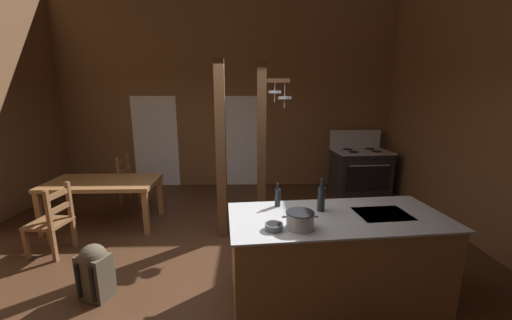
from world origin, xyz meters
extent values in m
cube|color=#422819|center=(0.00, 0.00, -0.05)|extent=(8.13, 7.84, 0.10)
cube|color=brown|center=(0.00, 3.59, 2.11)|extent=(8.13, 0.14, 4.22)
cube|color=white|center=(-1.65, 3.52, 1.02)|extent=(1.00, 0.01, 2.05)
cube|color=white|center=(0.37, 3.52, 1.02)|extent=(0.84, 0.01, 2.05)
cube|color=olive|center=(1.35, -0.53, 0.45)|extent=(2.17, 1.08, 0.90)
cube|color=#B7BABF|center=(1.35, -0.53, 0.91)|extent=(2.24, 1.14, 0.02)
cube|color=black|center=(1.82, -0.49, 0.92)|extent=(0.55, 0.44, 0.00)
cube|color=black|center=(1.31, -0.10, 0.05)|extent=(1.99, 0.21, 0.10)
cube|color=black|center=(2.85, 2.86, 0.45)|extent=(1.15, 0.84, 0.90)
cube|color=black|center=(2.88, 2.47, 0.42)|extent=(0.93, 0.08, 0.52)
cylinder|color=#B7BABF|center=(2.88, 2.45, 0.70)|extent=(0.82, 0.09, 0.02)
cube|color=#B7BABF|center=(2.85, 2.86, 0.92)|extent=(1.20, 0.88, 0.03)
cube|color=#B7BABF|center=(2.82, 3.22, 1.12)|extent=(1.14, 0.12, 0.40)
cylinder|color=black|center=(3.11, 2.72, 0.94)|extent=(0.21, 0.21, 0.01)
cylinder|color=black|center=(2.61, 2.69, 0.94)|extent=(0.21, 0.21, 0.01)
cylinder|color=black|center=(3.08, 3.03, 0.94)|extent=(0.21, 0.21, 0.01)
cylinder|color=black|center=(2.59, 2.99, 0.94)|extent=(0.21, 0.21, 0.01)
cylinder|color=black|center=(3.21, 2.48, 0.82)|extent=(0.05, 0.03, 0.04)
cylinder|color=black|center=(2.99, 2.47, 0.82)|extent=(0.05, 0.03, 0.04)
cylinder|color=black|center=(2.77, 2.45, 0.82)|extent=(0.05, 0.03, 0.04)
cylinder|color=black|center=(2.55, 2.43, 0.82)|extent=(0.05, 0.03, 0.04)
cube|color=brown|center=(0.67, 1.39, 1.29)|extent=(0.15, 0.15, 2.57)
cube|color=brown|center=(0.85, 1.38, 2.30)|extent=(0.50, 0.10, 0.06)
cylinder|color=#B7BABF|center=(0.86, 1.38, 2.23)|extent=(0.01, 0.01, 0.15)
cylinder|color=#B7BABF|center=(0.86, 1.38, 2.13)|extent=(0.20, 0.20, 0.04)
cylinder|color=#B7BABF|center=(0.86, 1.38, 2.05)|extent=(0.02, 0.02, 0.14)
cylinder|color=#B7BABF|center=(1.02, 1.37, 2.18)|extent=(0.01, 0.01, 0.24)
cylinder|color=#B7BABF|center=(1.02, 1.37, 2.05)|extent=(0.21, 0.21, 0.04)
cylinder|color=#B7BABF|center=(1.02, 1.37, 1.97)|extent=(0.02, 0.02, 0.14)
cube|color=brown|center=(0.06, 0.94, 1.29)|extent=(0.14, 0.14, 2.57)
cube|color=olive|center=(-1.89, 1.38, 0.71)|extent=(1.71, 0.91, 0.06)
cube|color=olive|center=(-2.68, 1.77, 0.34)|extent=(0.08, 0.08, 0.68)
cube|color=olive|center=(-1.10, 1.78, 0.34)|extent=(0.08, 0.08, 0.68)
cube|color=olive|center=(-2.68, 0.99, 0.34)|extent=(0.08, 0.08, 0.68)
cube|color=olive|center=(-1.10, 1.00, 0.34)|extent=(0.08, 0.08, 0.68)
cube|color=brown|center=(-1.75, 2.34, 0.43)|extent=(0.49, 0.49, 0.04)
cube|color=brown|center=(-1.54, 2.51, 0.21)|extent=(0.06, 0.06, 0.41)
cube|color=brown|center=(-1.59, 2.13, 0.21)|extent=(0.06, 0.06, 0.41)
cube|color=brown|center=(-1.92, 2.55, 0.47)|extent=(0.06, 0.06, 0.95)
cube|color=brown|center=(-1.96, 2.17, 0.47)|extent=(0.06, 0.06, 0.95)
cube|color=brown|center=(-1.94, 2.36, 0.84)|extent=(0.08, 0.38, 0.07)
cube|color=brown|center=(-1.94, 2.36, 0.65)|extent=(0.08, 0.38, 0.07)
cube|color=brown|center=(-2.20, 0.47, 0.43)|extent=(0.49, 0.49, 0.04)
cube|color=brown|center=(-2.41, 0.30, 0.21)|extent=(0.06, 0.06, 0.41)
cube|color=brown|center=(-2.37, 0.68, 0.21)|extent=(0.06, 0.06, 0.41)
cube|color=brown|center=(-2.03, 0.26, 0.47)|extent=(0.06, 0.06, 0.95)
cube|color=brown|center=(-1.99, 0.64, 0.47)|extent=(0.06, 0.06, 0.95)
cube|color=brown|center=(-2.01, 0.45, 0.84)|extent=(0.08, 0.38, 0.07)
cube|color=brown|center=(-2.01, 0.45, 0.65)|extent=(0.08, 0.38, 0.07)
cube|color=#4C4233|center=(-1.16, -0.45, 0.24)|extent=(0.38, 0.32, 0.48)
cube|color=#4C4233|center=(-1.11, -0.33, 0.17)|extent=(0.23, 0.14, 0.17)
cylinder|color=black|center=(-1.30, -0.54, 0.24)|extent=(0.05, 0.05, 0.38)
cylinder|color=black|center=(-1.12, -0.61, 0.24)|extent=(0.05, 0.05, 0.38)
sphere|color=#4C4233|center=(-1.16, -0.45, 0.46)|extent=(0.35, 0.35, 0.27)
cylinder|color=#B7BABF|center=(0.92, -0.80, 1.00)|extent=(0.25, 0.25, 0.15)
cylinder|color=black|center=(0.92, -0.80, 1.08)|extent=(0.26, 0.26, 0.01)
cylinder|color=#B7BABF|center=(0.78, -0.80, 1.03)|extent=(0.05, 0.02, 0.02)
cylinder|color=#B7BABF|center=(1.06, -0.80, 1.03)|extent=(0.05, 0.02, 0.02)
cylinder|color=slate|center=(0.68, -0.83, 0.95)|extent=(0.16, 0.16, 0.06)
cylinder|color=black|center=(0.68, -0.83, 0.98)|extent=(0.13, 0.13, 0.00)
cylinder|color=#1E2328|center=(0.77, -0.26, 1.02)|extent=(0.06, 0.06, 0.19)
cylinder|color=#1E2328|center=(0.77, -0.26, 1.15)|extent=(0.02, 0.02, 0.07)
cylinder|color=#1E2328|center=(1.21, -0.40, 1.05)|extent=(0.08, 0.08, 0.26)
cylinder|color=#1E2328|center=(1.21, -0.40, 1.22)|extent=(0.03, 0.03, 0.09)
camera|label=1|loc=(0.46, -3.32, 2.12)|focal=21.16mm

